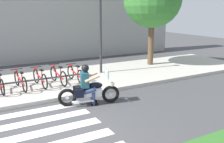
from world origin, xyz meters
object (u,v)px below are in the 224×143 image
Objects in this scene: street_lamp at (100,18)px; bicycle_4 at (40,78)px; bicycle_5 at (58,75)px; bicycle_6 at (75,74)px; rider at (87,82)px; motorcycle at (90,92)px; bike_rack at (23,82)px; bicycle_3 at (20,81)px.

bicycle_4 is at bearing -164.66° from street_lamp.
bicycle_6 is at bearing 0.04° from bicycle_5.
motorcycle is at bearing -18.00° from rider.
bicycle_4 is at bearing 35.78° from bike_rack.
bicycle_3 is at bearing 179.99° from bicycle_6.
bicycle_4 is at bearing -0.04° from bicycle_3.
rider is 0.27× the size of bike_rack.
street_lamp is at bearing 57.88° from motorcycle.
bicycle_5 is at bearing -160.19° from street_lamp.
motorcycle is at bearing -122.12° from street_lamp.
motorcycle is 2.54m from bicycle_6.
bike_rack is at bearing -89.95° from bicycle_3.
bicycle_4 is 4.09m from street_lamp.
motorcycle is at bearing -82.36° from bicycle_5.
rider is at bearing -46.90° from bike_rack.
bicycle_6 is 2.37m from bike_rack.
bicycle_3 is 0.36× the size of street_lamp.
bicycle_4 is 0.32× the size of bike_rack.
bicycle_3 is 1.04× the size of bicycle_4.
bicycle_4 is at bearing 179.97° from bicycle_5.
bicycle_4 reaches higher than bicycle_3.
bicycle_5 is at bearing -179.96° from bicycle_6.
rider reaches higher than bicycle_4.
motorcycle is 3.13m from bicycle_3.
bicycle_5 reaches higher than bike_rack.
bicycle_6 is at bearing -0.01° from bicycle_3.
rider reaches higher than bicycle_6.
bike_rack is at bearing 133.90° from motorcycle.
bicycle_4 reaches higher than bike_rack.
rider reaches higher than bike_rack.
street_lamp reaches higher than motorcycle.
bicycle_5 is 3.51m from street_lamp.
motorcycle reaches higher than bike_rack.
bicycle_6 is 3.03m from street_lamp.
street_lamp reaches higher than rider.
bicycle_6 is (0.43, 2.50, 0.03)m from motorcycle.
street_lamp is (1.69, 0.89, 2.35)m from bicycle_6.
motorcycle reaches higher than bicycle_3.
bicycle_6 is at bearing -152.36° from street_lamp.
street_lamp is at bearing 15.34° from bicycle_4.
rider is at bearing -67.41° from bicycle_4.
street_lamp is (2.46, 0.89, 2.33)m from bicycle_5.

